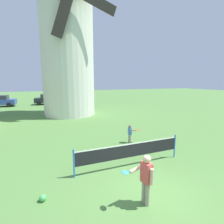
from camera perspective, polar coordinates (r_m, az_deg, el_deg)
name	(u,v)px	position (r m, az deg, el deg)	size (l,w,h in m)	color
ground_plane	(148,192)	(6.39, 11.63, -23.88)	(120.00, 120.00, 0.00)	#517F3D
windmill	(67,39)	(19.43, -14.31, 21.83)	(8.08, 5.92, 15.03)	silver
tennis_net	(130,151)	(7.53, 5.95, -12.33)	(4.73, 0.06, 1.10)	blue
player_near	(146,177)	(5.41, 10.81, -19.98)	(0.85, 0.50, 1.51)	#9E937F
player_far	(130,133)	(10.24, 5.94, -6.62)	(0.67, 0.44, 1.07)	#9E937F
stray_ball	(43,198)	(6.20, -21.46, -24.42)	(0.21, 0.21, 0.21)	#4CB259
parked_car_black	(49,99)	(28.33, -19.66, 3.99)	(4.25, 2.22, 1.56)	#1E232D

